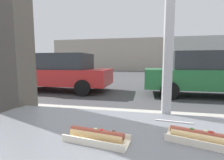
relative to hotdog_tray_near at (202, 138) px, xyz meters
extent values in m
plane|color=#424244|center=(-0.09, 8.31, -1.04)|extent=(60.00, 60.00, 0.00)
cube|color=#B2ADA3|center=(-0.09, 1.91, -0.96)|extent=(16.00, 2.80, 0.16)
cube|color=#404245|center=(-0.09, 0.34, -0.03)|extent=(2.01, 0.02, 0.02)
cube|color=#423D38|center=(-1.27, 0.39, 0.41)|extent=(0.40, 0.20, 2.90)
cube|color=#A89E8E|center=(-0.09, 23.14, 1.27)|extent=(28.00, 1.20, 4.63)
cube|color=beige|center=(0.00, 0.00, -0.02)|extent=(0.28, 0.16, 0.01)
cube|color=beige|center=(-0.01, -0.04, -0.01)|extent=(0.26, 0.08, 0.03)
cube|color=beige|center=(0.01, 0.04, -0.01)|extent=(0.26, 0.08, 0.03)
cylinder|color=#DBB77A|center=(0.00, 0.00, 0.00)|extent=(0.23, 0.10, 0.04)
cylinder|color=brown|center=(0.00, 0.00, 0.02)|extent=(0.23, 0.09, 0.03)
cube|color=beige|center=(0.01, 0.00, 0.03)|extent=(0.01, 0.01, 0.01)
cube|color=red|center=(0.03, -0.01, 0.03)|extent=(0.01, 0.01, 0.01)
cube|color=#337A2D|center=(-0.03, 0.01, 0.03)|extent=(0.02, 0.02, 0.01)
cube|color=red|center=(0.03, -0.01, 0.03)|extent=(0.02, 0.01, 0.01)
cube|color=beige|center=(-0.41, -0.07, -0.02)|extent=(0.27, 0.12, 0.01)
cube|color=beige|center=(-0.41, -0.11, -0.01)|extent=(0.26, 0.04, 0.03)
cube|color=beige|center=(-0.40, -0.02, -0.01)|extent=(0.26, 0.04, 0.03)
cylinder|color=tan|center=(-0.41, -0.07, 0.00)|extent=(0.23, 0.07, 0.04)
cylinder|color=brown|center=(-0.41, -0.07, 0.02)|extent=(0.23, 0.06, 0.03)
cube|color=beige|center=(-0.33, -0.08, 0.03)|extent=(0.01, 0.01, 0.01)
cube|color=beige|center=(-0.41, -0.07, 0.03)|extent=(0.01, 0.01, 0.01)
cube|color=red|center=(-0.38, -0.07, 0.03)|extent=(0.01, 0.01, 0.01)
cube|color=red|center=(-0.33, -0.08, 0.03)|extent=(0.01, 0.01, 0.01)
cylinder|color=white|center=(-0.07, 0.21, -0.02)|extent=(0.19, 0.03, 0.01)
cube|color=red|center=(-3.97, 6.14, -0.38)|extent=(4.48, 1.87, 0.68)
cube|color=#282D33|center=(-3.84, 6.14, 0.30)|extent=(2.33, 1.64, 0.69)
cylinder|color=black|center=(-2.58, 7.07, -0.72)|extent=(0.64, 0.18, 0.64)
cylinder|color=black|center=(-2.58, 5.20, -0.72)|extent=(0.64, 0.18, 0.64)
cylinder|color=black|center=(-5.36, 7.07, -0.72)|extent=(0.64, 0.18, 0.64)
cylinder|color=black|center=(-5.36, 5.20, -0.72)|extent=(0.64, 0.18, 0.64)
cube|color=#236B38|center=(2.08, 6.14, -0.36)|extent=(4.62, 1.71, 0.73)
cube|color=#282D33|center=(1.99, 6.14, 0.34)|extent=(2.40, 1.50, 0.67)
cylinder|color=black|center=(0.65, 6.99, -0.72)|extent=(0.64, 0.18, 0.64)
cylinder|color=black|center=(0.65, 5.28, -0.72)|extent=(0.64, 0.18, 0.64)
cube|color=beige|center=(4.25, 11.78, 0.66)|extent=(5.33, 2.20, 2.51)
cylinder|color=black|center=(3.25, 12.88, -0.59)|extent=(0.90, 0.24, 0.90)
cylinder|color=black|center=(3.25, 10.68, -0.59)|extent=(0.90, 0.24, 0.90)
cylinder|color=#2E2654|center=(-3.01, 1.99, -0.46)|extent=(0.14, 0.14, 0.84)
cylinder|color=#2E2654|center=(-2.83, 1.99, -0.46)|extent=(0.14, 0.14, 0.84)
cylinder|color=teal|center=(-2.92, 1.99, 0.24)|extent=(0.32, 0.32, 0.56)
sphere|color=tan|center=(-2.92, 1.99, 0.64)|extent=(0.22, 0.22, 0.22)
camera|label=1|loc=(-0.22, -0.66, 0.29)|focal=26.05mm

